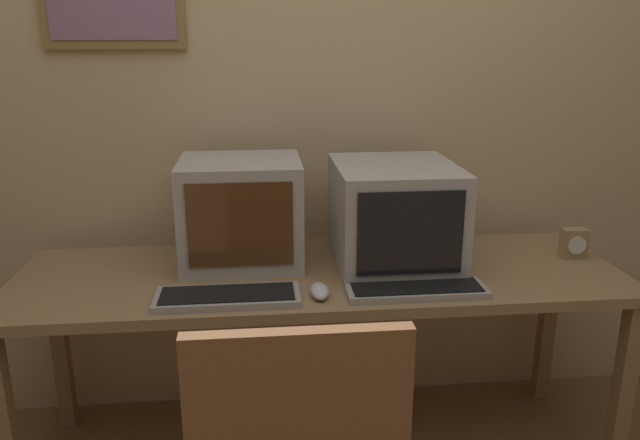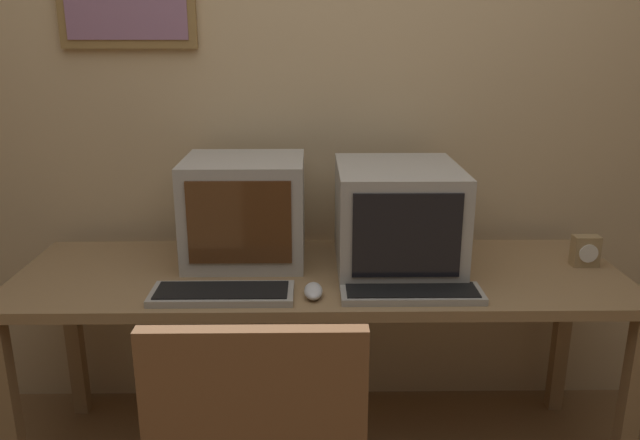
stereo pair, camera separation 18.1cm
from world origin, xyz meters
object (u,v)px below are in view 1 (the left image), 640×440
Objects in this scene: keyboard_main at (228,297)px; mouse_near_keyboard at (319,291)px; monitor_right at (394,215)px; keyboard_side at (416,290)px; monitor_left at (241,212)px; desk_clock at (574,243)px.

mouse_near_keyboard reaches higher than keyboard_main.
keyboard_side is at bearing -87.01° from monitor_right.
monitor_right reaches higher than mouse_near_keyboard.
mouse_near_keyboard is at bearing 0.40° from keyboard_main.
keyboard_main is at bearing -154.64° from monitor_right.
monitor_left is 0.95× the size of keyboard_side.
monitor_left is 0.68m from keyboard_side.
monitor_left is at bearing 125.25° from mouse_near_keyboard.
desk_clock reaches higher than mouse_near_keyboard.
mouse_near_keyboard is at bearing -54.75° from monitor_left.
monitor_left reaches higher than desk_clock.
keyboard_main is at bearing -168.26° from desk_clock.
keyboard_main is 4.07× the size of desk_clock.
monitor_left reaches higher than keyboard_main.
desk_clock is at bearing -4.13° from monitor_left.
monitor_right reaches higher than keyboard_main.
monitor_left is 0.54m from monitor_right.
monitor_right is 0.33m from keyboard_side.
keyboard_side is 4.05× the size of desk_clock.
keyboard_side is (0.55, -0.35, -0.17)m from monitor_left.
keyboard_main is at bearing -179.60° from mouse_near_keyboard.
monitor_right reaches higher than keyboard_side.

